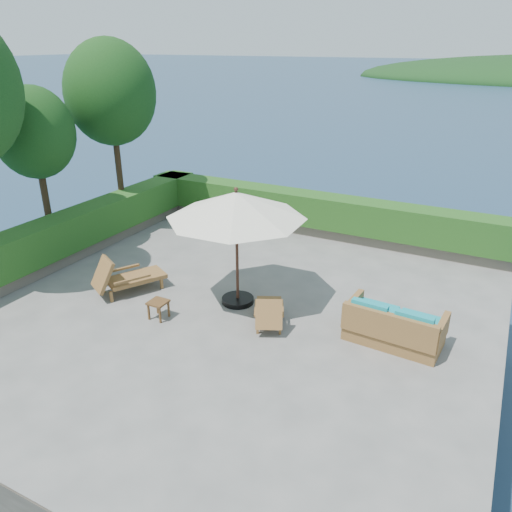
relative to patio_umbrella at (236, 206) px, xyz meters
The scene contains 14 objects.
ground 2.47m from the patio_umbrella, 98.08° to the right, with size 12.00×12.00×0.00m, color gray.
foundation 4.01m from the patio_umbrella, 98.08° to the right, with size 12.00×12.00×3.00m, color #5D564A.
ocean 5.46m from the patio_umbrella, 98.08° to the right, with size 600.00×600.00×0.00m, color #173048.
planter_wall_far 5.74m from the patio_umbrella, 90.50° to the left, with size 12.00×0.60×0.36m, color #665E52.
planter_wall_left 6.09m from the patio_umbrella, behind, with size 0.60×12.00×0.36m, color #665E52.
hedge_far 5.51m from the patio_umbrella, 90.50° to the left, with size 12.40×0.90×1.00m, color #194212.
hedge_left 5.88m from the patio_umbrella, behind, with size 0.90×12.40×1.00m, color #194212.
tree_mid 6.54m from the patio_umbrella, behind, with size 2.20×2.20×4.83m.
tree_far 6.97m from the patio_umbrella, 154.56° to the left, with size 2.80×2.80×6.03m.
patio_umbrella is the anchor object (origin of this frame).
lounge_left 3.53m from the patio_umbrella, 163.34° to the right, with size 1.49×1.90×1.02m.
lounge_right 2.46m from the patio_umbrella, 27.33° to the right, with size 1.13×1.53×0.82m.
side_table 2.85m from the patio_umbrella, 129.58° to the right, with size 0.41×0.41×0.44m.
wicker_loveseat 4.30m from the patio_umbrella, ahead, with size 2.06×1.16×0.98m.
Camera 1 is at (5.39, -9.02, 5.87)m, focal length 35.00 mm.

